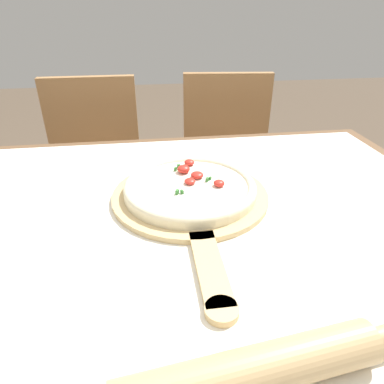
# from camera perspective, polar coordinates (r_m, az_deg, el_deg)

# --- Properties ---
(dining_table) EXTENTS (1.29, 1.04, 0.76)m
(dining_table) POSITION_cam_1_polar(r_m,az_deg,el_deg) (0.72, -1.49, -13.48)
(dining_table) COLOR brown
(dining_table) RESTS_ON ground_plane
(towel_cloth) EXTENTS (1.21, 0.96, 0.00)m
(towel_cloth) POSITION_cam_1_polar(r_m,az_deg,el_deg) (0.66, -1.61, -6.75)
(towel_cloth) COLOR white
(towel_cloth) RESTS_ON dining_table
(pizza_peel) EXTENTS (0.34, 0.53, 0.01)m
(pizza_peel) POSITION_cam_1_polar(r_m,az_deg,el_deg) (0.74, -0.09, -1.29)
(pizza_peel) COLOR tan
(pizza_peel) RESTS_ON towel_cloth
(pizza) EXTENTS (0.29, 0.29, 0.04)m
(pizza) POSITION_cam_1_polar(r_m,az_deg,el_deg) (0.75, -0.31, 0.80)
(pizza) COLOR beige
(pizza) RESTS_ON pizza_peel
(rolling_pin) EXTENTS (0.40, 0.09, 0.05)m
(rolling_pin) POSITION_cam_1_polar(r_m,az_deg,el_deg) (0.43, 9.75, -27.42)
(rolling_pin) COLOR tan
(rolling_pin) RESTS_ON towel_cloth
(chair_left) EXTENTS (0.40, 0.40, 0.89)m
(chair_left) POSITION_cam_1_polar(r_m,az_deg,el_deg) (1.52, -15.69, 3.38)
(chair_left) COLOR #A37547
(chair_left) RESTS_ON ground_plane
(chair_right) EXTENTS (0.44, 0.44, 0.89)m
(chair_right) POSITION_cam_1_polar(r_m,az_deg,el_deg) (1.55, 5.79, 4.77)
(chair_right) COLOR #A37547
(chair_right) RESTS_ON ground_plane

